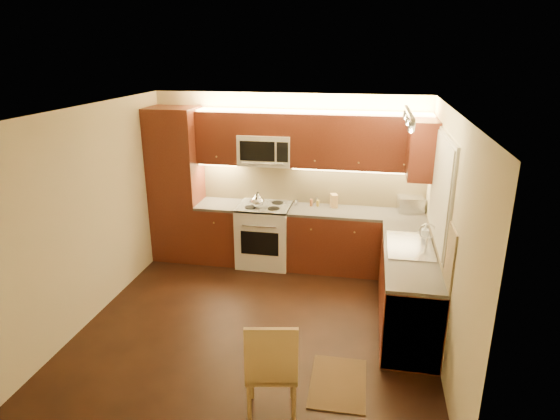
% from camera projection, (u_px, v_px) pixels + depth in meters
% --- Properties ---
extents(floor, '(4.00, 4.00, 0.01)m').
position_uv_depth(floor, '(259.00, 323.00, 5.67)').
color(floor, black).
rests_on(floor, ground).
extents(ceiling, '(4.00, 4.00, 0.01)m').
position_uv_depth(ceiling, '(255.00, 110.00, 4.87)').
color(ceiling, beige).
rests_on(ceiling, ground).
extents(wall_back, '(4.00, 0.01, 2.50)m').
position_uv_depth(wall_back, '(288.00, 179.00, 7.13)').
color(wall_back, '#C7B992').
rests_on(wall_back, ground).
extents(wall_front, '(4.00, 0.01, 2.50)m').
position_uv_depth(wall_front, '(192.00, 321.00, 3.41)').
color(wall_front, '#C7B992').
rests_on(wall_front, ground).
extents(wall_left, '(0.01, 4.00, 2.50)m').
position_uv_depth(wall_left, '(92.00, 214.00, 5.63)').
color(wall_left, '#C7B992').
rests_on(wall_left, ground).
extents(wall_right, '(0.01, 4.00, 2.50)m').
position_uv_depth(wall_right, '(446.00, 238.00, 4.91)').
color(wall_right, '#C7B992').
rests_on(wall_right, ground).
extents(pantry, '(0.70, 0.60, 2.30)m').
position_uv_depth(pantry, '(177.00, 185.00, 7.18)').
color(pantry, '#46190F').
rests_on(pantry, floor).
extents(base_cab_back_left, '(0.62, 0.60, 0.86)m').
position_uv_depth(base_cab_back_left, '(221.00, 233.00, 7.29)').
color(base_cab_back_left, '#46190F').
rests_on(base_cab_back_left, floor).
extents(counter_back_left, '(0.62, 0.60, 0.04)m').
position_uv_depth(counter_back_left, '(220.00, 205.00, 7.15)').
color(counter_back_left, '#33302F').
rests_on(counter_back_left, base_cab_back_left).
extents(base_cab_back_right, '(1.92, 0.60, 0.86)m').
position_uv_depth(base_cab_back_right, '(355.00, 242.00, 6.93)').
color(base_cab_back_right, '#46190F').
rests_on(base_cab_back_right, floor).
extents(counter_back_right, '(1.92, 0.60, 0.04)m').
position_uv_depth(counter_back_right, '(357.00, 213.00, 6.78)').
color(counter_back_right, '#33302F').
rests_on(counter_back_right, base_cab_back_right).
extents(base_cab_right, '(0.60, 2.00, 0.86)m').
position_uv_depth(base_cab_right, '(407.00, 288.00, 5.60)').
color(base_cab_right, '#46190F').
rests_on(base_cab_right, floor).
extents(counter_right, '(0.60, 2.00, 0.04)m').
position_uv_depth(counter_right, '(411.00, 253.00, 5.46)').
color(counter_right, '#33302F').
rests_on(counter_right, base_cab_right).
extents(dishwasher, '(0.58, 0.60, 0.84)m').
position_uv_depth(dishwasher, '(411.00, 320.00, 4.95)').
color(dishwasher, silver).
rests_on(dishwasher, floor).
extents(backsplash_back, '(3.30, 0.02, 0.60)m').
position_uv_depth(backsplash_back, '(312.00, 183.00, 7.07)').
color(backsplash_back, tan).
rests_on(backsplash_back, wall_back).
extents(backsplash_right, '(0.02, 2.00, 0.60)m').
position_uv_depth(backsplash_right, '(440.00, 229.00, 5.30)').
color(backsplash_right, tan).
rests_on(backsplash_right, wall_right).
extents(upper_cab_back_left, '(0.62, 0.35, 0.75)m').
position_uv_depth(upper_cab_back_left, '(219.00, 137.00, 6.94)').
color(upper_cab_back_left, '#46190F').
rests_on(upper_cab_back_left, wall_back).
extents(upper_cab_back_right, '(1.92, 0.35, 0.75)m').
position_uv_depth(upper_cab_back_right, '(361.00, 142.00, 6.58)').
color(upper_cab_back_right, '#46190F').
rests_on(upper_cab_back_right, wall_back).
extents(upper_cab_bridge, '(0.76, 0.35, 0.31)m').
position_uv_depth(upper_cab_bridge, '(266.00, 123.00, 6.75)').
color(upper_cab_bridge, '#46190F').
rests_on(upper_cab_bridge, wall_back).
extents(upper_cab_right_corner, '(0.35, 0.50, 0.75)m').
position_uv_depth(upper_cab_right_corner, '(423.00, 150.00, 6.05)').
color(upper_cab_right_corner, '#46190F').
rests_on(upper_cab_right_corner, wall_right).
extents(stove, '(0.76, 0.65, 0.92)m').
position_uv_depth(stove, '(265.00, 234.00, 7.13)').
color(stove, silver).
rests_on(stove, floor).
extents(microwave, '(0.76, 0.38, 0.44)m').
position_uv_depth(microwave, '(266.00, 149.00, 6.85)').
color(microwave, silver).
rests_on(microwave, wall_back).
extents(window_frame, '(0.03, 1.44, 1.24)m').
position_uv_depth(window_frame, '(442.00, 190.00, 5.31)').
color(window_frame, silver).
rests_on(window_frame, wall_right).
extents(window_blinds, '(0.02, 1.36, 1.16)m').
position_uv_depth(window_blinds, '(440.00, 190.00, 5.32)').
color(window_blinds, silver).
rests_on(window_blinds, wall_right).
extents(sink, '(0.52, 0.86, 0.15)m').
position_uv_depth(sink, '(411.00, 240.00, 5.57)').
color(sink, silver).
rests_on(sink, counter_right).
extents(faucet, '(0.20, 0.04, 0.30)m').
position_uv_depth(faucet, '(427.00, 235.00, 5.51)').
color(faucet, silver).
rests_on(faucet, counter_right).
extents(track_light_bar, '(0.04, 1.20, 0.03)m').
position_uv_depth(track_light_bar, '(409.00, 113.00, 4.98)').
color(track_light_bar, silver).
rests_on(track_light_bar, ceiling).
extents(kettle, '(0.20, 0.20, 0.24)m').
position_uv_depth(kettle, '(258.00, 200.00, 6.85)').
color(kettle, silver).
rests_on(kettle, stove).
extents(toaster_oven, '(0.39, 0.31, 0.21)m').
position_uv_depth(toaster_oven, '(410.00, 204.00, 6.76)').
color(toaster_oven, silver).
rests_on(toaster_oven, counter_back_right).
extents(knife_block, '(0.13, 0.16, 0.19)m').
position_uv_depth(knife_block, '(334.00, 201.00, 6.94)').
color(knife_block, tan).
rests_on(knife_block, counter_back_right).
extents(spice_jar_a, '(0.05, 0.05, 0.10)m').
position_uv_depth(spice_jar_a, '(297.00, 203.00, 7.02)').
color(spice_jar_a, silver).
rests_on(spice_jar_a, counter_back_right).
extents(spice_jar_b, '(0.05, 0.05, 0.11)m').
position_uv_depth(spice_jar_b, '(311.00, 203.00, 7.00)').
color(spice_jar_b, brown).
rests_on(spice_jar_b, counter_back_right).
extents(spice_jar_c, '(0.04, 0.04, 0.10)m').
position_uv_depth(spice_jar_c, '(317.00, 201.00, 7.09)').
color(spice_jar_c, silver).
rests_on(spice_jar_c, counter_back_right).
extents(spice_jar_d, '(0.06, 0.06, 0.09)m').
position_uv_depth(spice_jar_d, '(318.00, 203.00, 7.00)').
color(spice_jar_d, olive).
rests_on(spice_jar_d, counter_back_right).
extents(soap_bottle, '(0.09, 0.09, 0.18)m').
position_uv_depth(soap_bottle, '(425.00, 232.00, 5.78)').
color(soap_bottle, white).
rests_on(soap_bottle, counter_right).
extents(rug, '(0.55, 0.81, 0.01)m').
position_uv_depth(rug, '(338.00, 383.00, 4.65)').
color(rug, black).
rests_on(rug, floor).
extents(dining_chair, '(0.51, 0.51, 0.99)m').
position_uv_depth(dining_chair, '(272.00, 366.00, 4.13)').
color(dining_chair, tan).
rests_on(dining_chair, floor).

